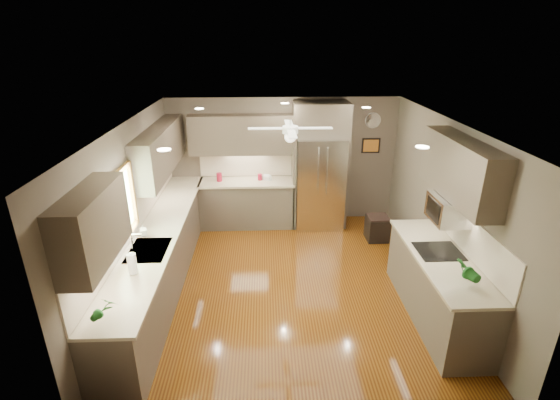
{
  "coord_description": "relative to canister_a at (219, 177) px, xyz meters",
  "views": [
    {
      "loc": [
        -0.37,
        -5.3,
        3.59
      ],
      "look_at": [
        -0.13,
        0.6,
        1.18
      ],
      "focal_mm": 26.0,
      "sensor_mm": 36.0,
      "label": 1
    }
  ],
  "objects": [
    {
      "name": "recessed_lights",
      "position": [
        1.21,
        -1.81,
        1.47
      ],
      "size": [
        2.84,
        3.14,
        0.01
      ],
      "color": "white",
      "rests_on": "ceiling"
    },
    {
      "name": "ceiling",
      "position": [
        1.25,
        -2.21,
        1.48
      ],
      "size": [
        5.0,
        5.0,
        0.0
      ],
      "primitive_type": "plane",
      "rotation": [
        3.14,
        0.0,
        0.0
      ],
      "color": "white",
      "rests_on": "ground"
    },
    {
      "name": "ceiling_fan",
      "position": [
        1.25,
        -1.91,
        1.31
      ],
      "size": [
        1.18,
        1.18,
        0.32
      ],
      "color": "white",
      "rests_on": "ceiling"
    },
    {
      "name": "wall_back",
      "position": [
        1.25,
        0.29,
        0.23
      ],
      "size": [
        4.5,
        0.0,
        4.5
      ],
      "primitive_type": "plane",
      "rotation": [
        1.57,
        0.0,
        0.0
      ],
      "color": "brown",
      "rests_on": "ground"
    },
    {
      "name": "window",
      "position": [
        -0.97,
        -2.71,
        0.53
      ],
      "size": [
        0.05,
        1.12,
        0.92
      ],
      "color": "#BFF2B2",
      "rests_on": "wall_left"
    },
    {
      "name": "framed_print",
      "position": [
        3.0,
        0.27,
        0.53
      ],
      "size": [
        0.36,
        0.03,
        0.3
      ],
      "color": "black",
      "rests_on": "wall_back"
    },
    {
      "name": "canister_d",
      "position": [
        0.79,
        0.04,
        -0.02
      ],
      "size": [
        0.09,
        0.09,
        0.13
      ],
      "primitive_type": "cylinder",
      "rotation": [
        0.0,
        0.0,
        -0.05
      ],
      "color": "maroon",
      "rests_on": "back_run"
    },
    {
      "name": "microwave",
      "position": [
        3.28,
        -2.76,
        0.46
      ],
      "size": [
        0.43,
        0.55,
        0.34
      ],
      "color": "silver",
      "rests_on": "wall_right"
    },
    {
      "name": "refrigerator",
      "position": [
        1.95,
        -0.05,
        0.17
      ],
      "size": [
        1.06,
        0.75,
        2.45
      ],
      "color": "silver",
      "rests_on": "ground"
    },
    {
      "name": "left_run",
      "position": [
        -0.7,
        -2.06,
        -0.54
      ],
      "size": [
        0.65,
        4.7,
        1.45
      ],
      "color": "#51483B",
      "rests_on": "ground"
    },
    {
      "name": "right_run",
      "position": [
        3.18,
        -3.01,
        -0.54
      ],
      "size": [
        0.7,
        2.2,
        1.45
      ],
      "color": "#51483B",
      "rests_on": "ground"
    },
    {
      "name": "back_run",
      "position": [
        0.53,
        -0.0,
        -0.54
      ],
      "size": [
        1.85,
        0.65,
        1.45
      ],
      "color": "#51483B",
      "rests_on": "ground"
    },
    {
      "name": "wall_left",
      "position": [
        -1.0,
        -2.21,
        0.23
      ],
      "size": [
        0.0,
        5.0,
        5.0
      ],
      "primitive_type": "plane",
      "rotation": [
        1.57,
        0.0,
        1.57
      ],
      "color": "brown",
      "rests_on": "ground"
    },
    {
      "name": "sink",
      "position": [
        -0.68,
        -2.71,
        -0.11
      ],
      "size": [
        0.5,
        0.7,
        0.32
      ],
      "color": "silver",
      "rests_on": "left_run"
    },
    {
      "name": "potted_plant_left",
      "position": [
        -0.69,
        -4.18,
        0.09
      ],
      "size": [
        0.2,
        0.17,
        0.33
      ],
      "primitive_type": "imported",
      "rotation": [
        0.0,
        0.0,
        -0.32
      ],
      "color": "#1A5C1D",
      "rests_on": "left_run"
    },
    {
      "name": "canister_a",
      "position": [
        0.0,
        0.0,
        0.0
      ],
      "size": [
        0.13,
        0.13,
        0.17
      ],
      "primitive_type": "cylinder",
      "rotation": [
        0.0,
        0.0,
        -0.25
      ],
      "color": "maroon",
      "rests_on": "back_run"
    },
    {
      "name": "potted_plant_right",
      "position": [
        3.16,
        -3.66,
        0.1
      ],
      "size": [
        0.23,
        0.21,
        0.35
      ],
      "primitive_type": "imported",
      "rotation": [
        0.0,
        0.0,
        0.33
      ],
      "color": "#1A5C1D",
      "rests_on": "right_run"
    },
    {
      "name": "soap_bottle",
      "position": [
        -0.82,
        -2.34,
        0.02
      ],
      "size": [
        0.11,
        0.11,
        0.19
      ],
      "primitive_type": "imported",
      "rotation": [
        0.0,
        0.0,
        0.33
      ],
      "color": "white",
      "rests_on": "left_run"
    },
    {
      "name": "paper_towel",
      "position": [
        -0.7,
        -3.29,
        0.06
      ],
      "size": [
        0.11,
        0.11,
        0.27
      ],
      "color": "white",
      "rests_on": "left_run"
    },
    {
      "name": "wall_right",
      "position": [
        3.5,
        -2.21,
        0.23
      ],
      "size": [
        0.0,
        5.0,
        5.0
      ],
      "primitive_type": "plane",
      "rotation": [
        1.57,
        0.0,
        -1.57
      ],
      "color": "brown",
      "rests_on": "ground"
    },
    {
      "name": "floor",
      "position": [
        1.25,
        -2.21,
        -1.02
      ],
      "size": [
        5.0,
        5.0,
        0.0
      ],
      "primitive_type": "plane",
      "color": "#451F09",
      "rests_on": "ground"
    },
    {
      "name": "stool",
      "position": [
        2.98,
        -0.76,
        -0.78
      ],
      "size": [
        0.4,
        0.4,
        0.47
      ],
      "color": "black",
      "rests_on": "ground"
    },
    {
      "name": "bowl",
      "position": [
        0.93,
        0.02,
        -0.06
      ],
      "size": [
        0.25,
        0.25,
        0.05
      ],
      "primitive_type": "imported",
      "rotation": [
        0.0,
        0.0,
        -0.31
      ],
      "color": "beige",
      "rests_on": "back_run"
    },
    {
      "name": "wall_clock",
      "position": [
        3.0,
        0.28,
        1.03
      ],
      "size": [
        0.3,
        0.03,
        0.3
      ],
      "color": "white",
      "rests_on": "wall_back"
    },
    {
      "name": "uppers",
      "position": [
        0.51,
        -1.5,
        0.85
      ],
      "size": [
        4.5,
        4.7,
        0.95
      ],
      "color": "#51483B",
      "rests_on": "wall_left"
    },
    {
      "name": "wall_front",
      "position": [
        1.25,
        -4.71,
        0.23
      ],
      "size": [
        4.5,
        0.0,
        4.5
      ],
      "primitive_type": "plane",
      "rotation": [
        -1.57,
        0.0,
        0.0
      ],
      "color": "brown",
      "rests_on": "ground"
    }
  ]
}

